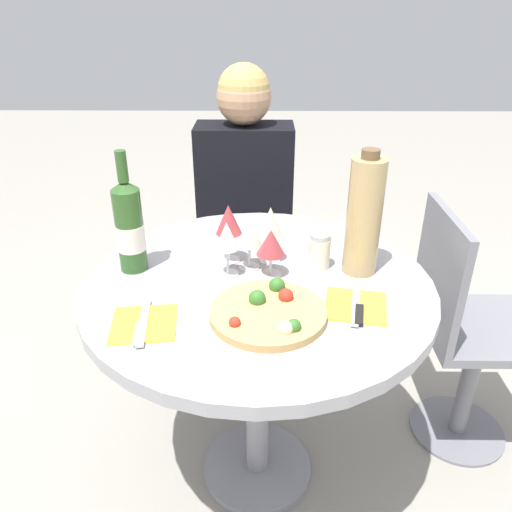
{
  "coord_description": "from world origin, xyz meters",
  "views": [
    {
      "loc": [
        0.01,
        -1.17,
        1.43
      ],
      "look_at": [
        -0.0,
        -0.05,
        0.85
      ],
      "focal_mm": 35.0,
      "sensor_mm": 36.0,
      "label": 1
    }
  ],
  "objects_px": {
    "dining_table": "(258,313)",
    "chair_empty_side": "(463,334)",
    "seated_diner": "(245,238)",
    "pizza_large": "(269,312)",
    "tall_carafe": "(364,216)",
    "wine_bottle": "(129,227)",
    "chair_behind_diner": "(246,251)"
  },
  "relations": [
    {
      "from": "dining_table",
      "to": "seated_diner",
      "type": "bearing_deg",
      "value": 95.04
    },
    {
      "from": "chair_behind_diner",
      "to": "tall_carafe",
      "type": "height_order",
      "value": "tall_carafe"
    },
    {
      "from": "seated_diner",
      "to": "chair_empty_side",
      "type": "bearing_deg",
      "value": 147.33
    },
    {
      "from": "chair_behind_diner",
      "to": "seated_diner",
      "type": "bearing_deg",
      "value": 90.0
    },
    {
      "from": "pizza_large",
      "to": "dining_table",
      "type": "bearing_deg",
      "value": 99.32
    },
    {
      "from": "tall_carafe",
      "to": "wine_bottle",
      "type": "bearing_deg",
      "value": 179.6
    },
    {
      "from": "dining_table",
      "to": "chair_empty_side",
      "type": "bearing_deg",
      "value": 14.77
    },
    {
      "from": "chair_empty_side",
      "to": "pizza_large",
      "type": "height_order",
      "value": "chair_empty_side"
    },
    {
      "from": "dining_table",
      "to": "chair_behind_diner",
      "type": "bearing_deg",
      "value": 94.21
    },
    {
      "from": "wine_bottle",
      "to": "chair_empty_side",
      "type": "bearing_deg",
      "value": 6.5
    },
    {
      "from": "chair_behind_diner",
      "to": "pizza_large",
      "type": "bearing_deg",
      "value": 95.14
    },
    {
      "from": "pizza_large",
      "to": "wine_bottle",
      "type": "relative_size",
      "value": 0.83
    },
    {
      "from": "pizza_large",
      "to": "tall_carafe",
      "type": "relative_size",
      "value": 0.82
    },
    {
      "from": "wine_bottle",
      "to": "tall_carafe",
      "type": "xyz_separation_m",
      "value": [
        0.63,
        -0.0,
        0.04
      ]
    },
    {
      "from": "chair_behind_diner",
      "to": "pizza_large",
      "type": "xyz_separation_m",
      "value": [
        0.09,
        -0.95,
        0.32
      ]
    },
    {
      "from": "pizza_large",
      "to": "wine_bottle",
      "type": "xyz_separation_m",
      "value": [
        -0.38,
        0.23,
        0.12
      ]
    },
    {
      "from": "tall_carafe",
      "to": "chair_empty_side",
      "type": "bearing_deg",
      "value": 17.04
    },
    {
      "from": "wine_bottle",
      "to": "tall_carafe",
      "type": "bearing_deg",
      "value": -0.4
    },
    {
      "from": "dining_table",
      "to": "tall_carafe",
      "type": "height_order",
      "value": "tall_carafe"
    },
    {
      "from": "chair_empty_side",
      "to": "dining_table",
      "type": "bearing_deg",
      "value": -75.23
    },
    {
      "from": "chair_empty_side",
      "to": "wine_bottle",
      "type": "height_order",
      "value": "wine_bottle"
    },
    {
      "from": "dining_table",
      "to": "chair_empty_side",
      "type": "xyz_separation_m",
      "value": [
        0.68,
        0.18,
        -0.2
      ]
    },
    {
      "from": "pizza_large",
      "to": "seated_diner",
      "type": "bearing_deg",
      "value": 95.94
    },
    {
      "from": "dining_table",
      "to": "chair_empty_side",
      "type": "distance_m",
      "value": 0.73
    },
    {
      "from": "dining_table",
      "to": "seated_diner",
      "type": "xyz_separation_m",
      "value": [
        -0.06,
        0.65,
        -0.08
      ]
    },
    {
      "from": "seated_diner",
      "to": "pizza_large",
      "type": "height_order",
      "value": "seated_diner"
    },
    {
      "from": "chair_empty_side",
      "to": "pizza_large",
      "type": "relative_size",
      "value": 3.08
    },
    {
      "from": "chair_behind_diner",
      "to": "wine_bottle",
      "type": "distance_m",
      "value": 0.89
    },
    {
      "from": "dining_table",
      "to": "chair_behind_diner",
      "type": "xyz_separation_m",
      "value": [
        -0.06,
        0.78,
        -0.2
      ]
    },
    {
      "from": "chair_empty_side",
      "to": "tall_carafe",
      "type": "height_order",
      "value": "tall_carafe"
    },
    {
      "from": "dining_table",
      "to": "pizza_large",
      "type": "distance_m",
      "value": 0.21
    },
    {
      "from": "wine_bottle",
      "to": "tall_carafe",
      "type": "distance_m",
      "value": 0.63
    }
  ]
}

